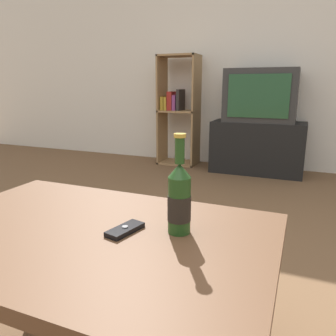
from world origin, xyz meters
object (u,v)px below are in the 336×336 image
(television, at_px, (261,96))
(cell_phone, at_px, (125,230))
(beer_bottle, at_px, (179,199))
(tv_stand, at_px, (257,147))
(bookshelf, at_px, (177,109))

(television, height_order, cell_phone, television)
(cell_phone, bearing_deg, beer_bottle, 35.83)
(tv_stand, xyz_separation_m, bookshelf, (-0.92, 0.07, 0.37))
(television, distance_m, cell_phone, 2.73)
(cell_phone, bearing_deg, television, 103.25)
(bookshelf, xyz_separation_m, beer_bottle, (1.04, -2.72, -0.05))
(bookshelf, bearing_deg, cell_phone, -72.02)
(television, bearing_deg, cell_phone, -90.28)
(cell_phone, bearing_deg, bookshelf, 121.51)
(bookshelf, bearing_deg, television, -4.40)
(television, xyz_separation_m, cell_phone, (-0.01, -2.71, -0.30))
(beer_bottle, distance_m, cell_phone, 0.18)
(television, bearing_deg, beer_bottle, -87.28)
(tv_stand, relative_size, cell_phone, 7.48)
(television, bearing_deg, tv_stand, 90.00)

